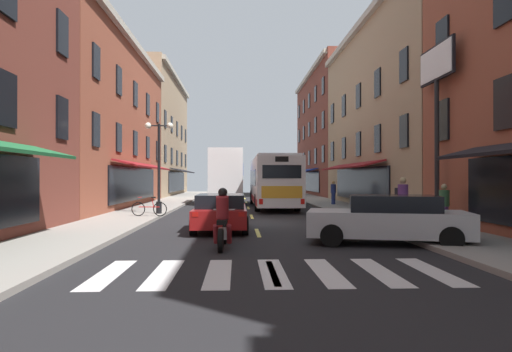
# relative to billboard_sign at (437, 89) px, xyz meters

# --- Properties ---
(ground_plane) EXTENTS (34.80, 80.00, 0.10)m
(ground_plane) POSITION_rel_billboard_sign_xyz_m (-7.05, 2.17, -5.47)
(ground_plane) COLOR black
(lane_centre_dashes) EXTENTS (0.14, 73.90, 0.01)m
(lane_centre_dashes) POSITION_rel_billboard_sign_xyz_m (-7.05, 1.92, -5.42)
(lane_centre_dashes) COLOR #DBCC4C
(lane_centre_dashes) RESTS_ON ground
(crosswalk_near) EXTENTS (7.10, 2.80, 0.01)m
(crosswalk_near) POSITION_rel_billboard_sign_xyz_m (-7.05, -7.83, -5.42)
(crosswalk_near) COLOR silver
(crosswalk_near) RESTS_ON ground
(sidewalk_left) EXTENTS (3.00, 80.00, 0.14)m
(sidewalk_left) POSITION_rel_billboard_sign_xyz_m (-12.95, 2.17, -5.35)
(sidewalk_left) COLOR gray
(sidewalk_left) RESTS_ON ground
(sidewalk_right) EXTENTS (3.00, 80.00, 0.14)m
(sidewalk_right) POSITION_rel_billboard_sign_xyz_m (-1.15, 2.17, -5.35)
(sidewalk_right) COLOR gray
(sidewalk_right) RESTS_ON ground
(storefront_row_left) EXTENTS (9.44, 79.90, 14.04)m
(storefront_row_left) POSITION_rel_billboard_sign_xyz_m (-18.43, 3.53, 0.68)
(storefront_row_left) COLOR brown
(storefront_row_left) RESTS_ON ground
(billboard_sign) EXTENTS (0.40, 2.79, 6.97)m
(billboard_sign) POSITION_rel_billboard_sign_xyz_m (0.00, 0.00, 0.00)
(billboard_sign) COLOR black
(billboard_sign) RESTS_ON sidewalk_right
(transit_bus) EXTENTS (2.67, 12.10, 3.29)m
(transit_bus) POSITION_rel_billboard_sign_xyz_m (-5.45, 12.24, -3.70)
(transit_bus) COLOR silver
(transit_bus) RESTS_ON ground
(box_truck) EXTENTS (2.56, 6.83, 4.02)m
(box_truck) POSITION_rel_billboard_sign_xyz_m (-8.62, 16.33, -3.37)
(box_truck) COLOR white
(box_truck) RESTS_ON ground
(sedan_near) EXTENTS (4.84, 2.85, 1.43)m
(sedan_near) POSITION_rel_billboard_sign_xyz_m (-3.36, -4.13, -4.69)
(sedan_near) COLOR silver
(sedan_near) RESTS_ON ground
(sedan_mid) EXTENTS (1.97, 4.43, 1.33)m
(sedan_mid) POSITION_rel_billboard_sign_xyz_m (-8.38, -0.48, -4.74)
(sedan_mid) COLOR maroon
(sedan_mid) RESTS_ON ground
(sedan_far) EXTENTS (1.99, 4.60, 1.30)m
(sedan_far) POSITION_rel_billboard_sign_xyz_m (-8.80, 25.65, -4.74)
(sedan_far) COLOR black
(sedan_far) RESTS_ON ground
(motorcycle_rider) EXTENTS (0.62, 2.07, 1.66)m
(motorcycle_rider) POSITION_rel_billboard_sign_xyz_m (-8.17, -4.68, -4.71)
(motorcycle_rider) COLOR black
(motorcycle_rider) RESTS_ON ground
(bicycle_near) EXTENTS (1.71, 0.48, 0.91)m
(bicycle_near) POSITION_rel_billboard_sign_xyz_m (-11.91, 4.08, -4.92)
(bicycle_near) COLOR black
(bicycle_near) RESTS_ON sidewalk_left
(pedestrian_near) EXTENTS (0.38, 0.52, 1.82)m
(pedestrian_near) POSITION_rel_billboard_sign_xyz_m (-1.88, -1.37, -4.31)
(pedestrian_near) COLOR navy
(pedestrian_near) RESTS_ON sidewalk_right
(pedestrian_mid) EXTENTS (0.36, 0.36, 1.60)m
(pedestrian_mid) POSITION_rel_billboard_sign_xyz_m (-1.20, 12.99, -4.46)
(pedestrian_mid) COLOR navy
(pedestrian_mid) RESTS_ON sidewalk_right
(pedestrian_rear) EXTENTS (0.36, 0.36, 1.58)m
(pedestrian_rear) POSITION_rel_billboard_sign_xyz_m (-0.27, -1.17, -4.47)
(pedestrian_rear) COLOR #66387F
(pedestrian_rear) RESTS_ON sidewalk_right
(street_lamp_twin) EXTENTS (1.42, 0.32, 4.60)m
(street_lamp_twin) POSITION_rel_billboard_sign_xyz_m (-11.73, 5.61, -2.71)
(street_lamp_twin) COLOR black
(street_lamp_twin) RESTS_ON sidewalk_left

